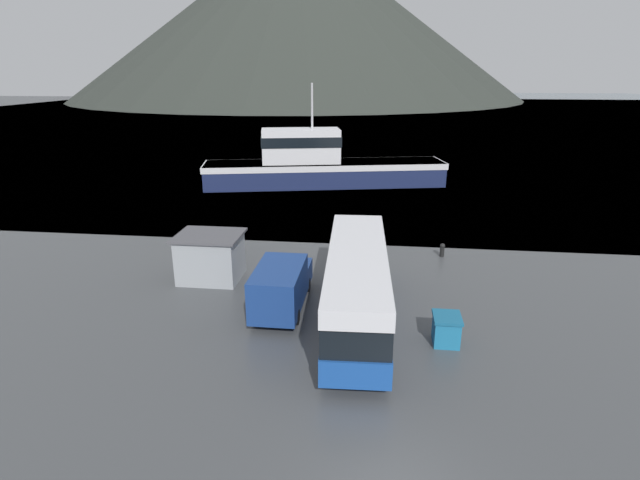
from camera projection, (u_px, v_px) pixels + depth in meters
water_surface at (384, 109)px, 144.52m from camera, size 240.00×240.00×0.00m
hill_backdrop at (297, 15)px, 193.77m from camera, size 172.82×172.82×62.35m
tour_bus at (357, 283)px, 21.48m from camera, size 2.94×11.28×3.34m
delivery_van at (281, 285)px, 22.99m from camera, size 2.06×5.67×2.25m
fishing_boat at (319, 165)px, 47.91m from camera, size 23.42×9.22×9.51m
storage_bin at (446, 329)px, 20.21m from camera, size 1.13×1.28×1.22m
dock_kiosk at (211, 257)px, 26.31m from camera, size 3.38×2.83×2.49m
mooring_bollard at (442, 249)px, 29.75m from camera, size 0.31×0.31×0.82m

